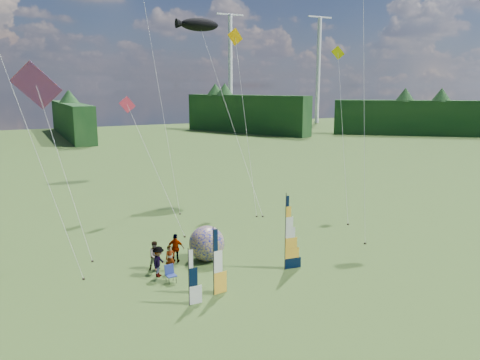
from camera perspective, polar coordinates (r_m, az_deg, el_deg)
name	(u,v)px	position (r m, az deg, el deg)	size (l,w,h in m)	color
ground	(290,292)	(25.81, 6.14, -13.47)	(220.00, 220.00, 0.00)	olive
treeline_ring	(292,220)	(24.40, 6.34, -4.92)	(210.00, 210.00, 8.00)	#284B21
turbine_left	(318,71)	(141.46, 9.51, 12.97)	(8.00, 1.20, 30.00)	silver
turbine_right	(230,71)	(134.71, -1.19, 13.20)	(8.00, 1.20, 30.00)	silver
feather_banner_main	(285,233)	(27.92, 5.55, -6.49)	(1.24, 0.10, 4.55)	black
side_banner_left	(214,263)	(24.69, -3.25, -10.04)	(1.00, 0.10, 3.62)	yellow
side_banner_far	(189,278)	(23.85, -6.26, -11.79)	(0.88, 0.10, 2.92)	white
bol_inflatable	(207,243)	(29.67, -4.09, -7.72)	(2.24, 2.24, 2.24)	#010B9A
spectator_a	(170,259)	(28.31, -8.51, -9.46)	(0.59, 0.39, 1.61)	#66594C
spectator_b	(155,255)	(28.73, -10.27, -9.04)	(0.85, 0.42, 1.76)	#66594C
spectator_c	(159,262)	(27.67, -9.89, -9.78)	(1.17, 0.43, 1.81)	#66594C
spectator_d	(176,248)	(29.64, -7.83, -8.23)	(1.07, 0.44, 1.83)	#66594C
camp_chair	(171,274)	(26.87, -8.42, -11.31)	(0.59, 0.59, 1.02)	navy
kite_whale	(228,101)	(44.02, -1.48, 9.62)	(3.88, 17.45, 18.89)	black
kite_rainbow_delta	(62,150)	(32.12, -20.89, 3.41)	(7.44, 11.03, 13.55)	red
kite_parafoil	(365,98)	(35.98, 14.96, 9.61)	(7.54, 9.73, 19.86)	#A2240C
small_kite_red	(154,158)	(37.28, -10.49, 2.60)	(4.06, 11.48, 10.48)	#E73152
small_kite_orange	(245,115)	(41.66, 0.66, 7.97)	(4.32, 10.08, 16.64)	#F8A100
small_kite_yellow	(343,127)	(40.89, 12.43, 6.35)	(6.10, 9.37, 14.80)	#F3DB00
small_kite_pink	(28,123)	(28.77, -24.46, 6.33)	(6.08, 6.69, 17.58)	#C85473
small_kite_green	(159,84)	(43.89, -9.86, 11.46)	(2.64, 12.66, 21.97)	#2AC811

